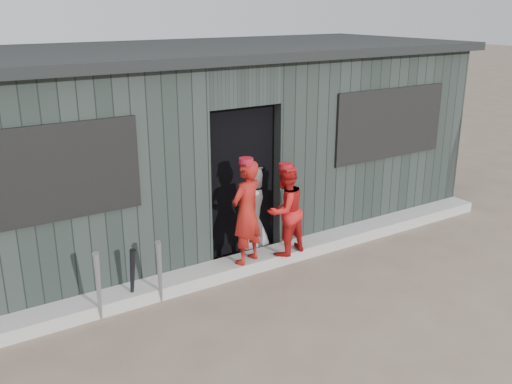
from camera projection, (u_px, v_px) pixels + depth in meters
ground at (353, 333)px, 5.75m from camera, size 80.00×80.00×0.00m
curb at (255, 261)px, 7.18m from camera, size 8.00×0.36×0.15m
bat_left at (98, 287)px, 5.79m from camera, size 0.13×0.27×0.84m
bat_mid at (160, 272)px, 6.17m from camera, size 0.15×0.24×0.79m
bat_right at (132, 277)px, 6.16m from camera, size 0.07×0.21×0.70m
player_red_left at (246, 212)px, 6.80m from camera, size 0.55×0.45×1.29m
player_red_right at (285, 210)px, 7.06m from camera, size 0.63×0.54×1.15m
player_grey_back at (253, 208)px, 7.49m from camera, size 0.63×0.44×1.21m
dugout at (191, 142)px, 8.15m from camera, size 8.30×3.30×2.62m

